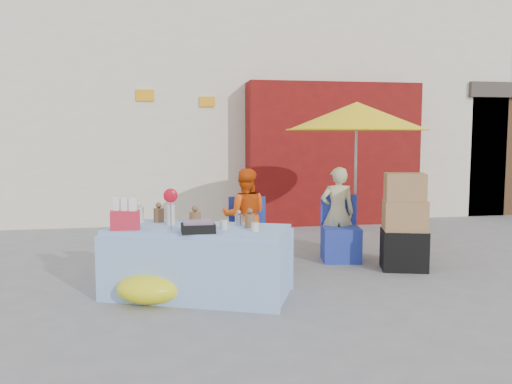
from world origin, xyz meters
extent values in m
plane|color=slate|center=(0.00, 0.00, 0.00)|extent=(80.00, 80.00, 0.00)
cube|color=silver|center=(0.00, 7.00, 2.25)|extent=(12.00, 5.00, 4.50)
cube|color=maroon|center=(2.20, 4.20, 1.30)|extent=(3.20, 0.60, 2.60)
cube|color=#4C331E|center=(6.50, 6.00, 1.20)|extent=(2.60, 3.00, 2.40)
cube|color=#3F3833|center=(6.50, 6.00, 2.55)|extent=(2.80, 3.20, 0.30)
cube|color=orange|center=(-1.20, 4.48, 2.35)|extent=(0.32, 0.04, 0.20)
cube|color=orange|center=(-0.10, 4.48, 2.25)|extent=(0.28, 0.04, 0.18)
cube|color=#9CBCFA|center=(-0.62, 0.03, 0.36)|extent=(1.97, 1.43, 0.71)
cube|color=#9CBCFA|center=(-0.78, -0.35, 0.33)|extent=(1.72, 0.73, 0.66)
cube|color=#9CBCFA|center=(-0.46, 0.42, 0.33)|extent=(1.72, 0.73, 0.66)
cylinder|color=beige|center=(-1.23, 0.44, 0.80)|extent=(0.14, 0.14, 0.17)
cylinder|color=brown|center=(-1.01, 0.45, 0.79)|extent=(0.15, 0.15, 0.15)
cylinder|color=beige|center=(-0.89, 0.25, 0.81)|extent=(0.12, 0.12, 0.21)
cylinder|color=brown|center=(-0.64, 0.24, 0.78)|extent=(0.16, 0.16, 0.13)
cylinder|color=#B2B2B7|center=(-0.20, 0.08, 0.77)|extent=(0.11, 0.11, 0.11)
cylinder|color=brown|center=(-0.11, -0.08, 0.78)|extent=(0.14, 0.14, 0.14)
cylinder|color=beige|center=(-0.38, -0.12, 0.75)|extent=(0.10, 0.10, 0.09)
cylinder|color=beige|center=(-0.09, -0.29, 0.75)|extent=(0.10, 0.10, 0.09)
sphere|color=brown|center=(-1.38, 0.24, 0.78)|extent=(0.14, 0.14, 0.14)
ellipsoid|color=red|center=(-0.90, -0.01, 1.05)|extent=(0.15, 0.10, 0.14)
cube|color=red|center=(-1.35, 0.03, 0.80)|extent=(0.31, 0.23, 0.19)
cube|color=black|center=(-0.65, -0.27, 0.75)|extent=(0.38, 0.33, 0.09)
cube|color=#213398|center=(0.08, 1.24, 0.23)|extent=(0.55, 0.54, 0.45)
cube|color=#213398|center=(0.12, 1.46, 0.65)|extent=(0.48, 0.12, 0.40)
cube|color=#213398|center=(1.33, 1.24, 0.23)|extent=(0.55, 0.54, 0.45)
cube|color=#213398|center=(1.37, 1.46, 0.65)|extent=(0.48, 0.12, 0.40)
imported|color=#EF510C|center=(0.08, 1.39, 0.61)|extent=(0.66, 0.56, 1.22)
imported|color=#C3B98A|center=(1.33, 1.39, 0.61)|extent=(0.49, 0.37, 1.23)
cylinder|color=gray|center=(1.63, 1.54, 1.00)|extent=(0.04, 0.04, 2.00)
cone|color=yellow|center=(1.63, 1.54, 1.90)|extent=(1.90, 1.90, 0.38)
cylinder|color=yellow|center=(1.63, 1.54, 1.72)|extent=(1.90, 1.90, 0.02)
cube|color=black|center=(1.94, 0.66, 0.24)|extent=(0.64, 0.57, 0.49)
cube|color=#9C6E46|center=(1.94, 0.66, 0.67)|extent=(0.60, 0.52, 0.37)
cube|color=#9C6E46|center=(1.92, 0.64, 1.02)|extent=(0.55, 0.47, 0.33)
ellipsoid|color=yellow|center=(-1.09, -0.14, 0.16)|extent=(0.84, 0.75, 0.31)
camera|label=1|loc=(-1.04, -5.43, 1.64)|focal=38.00mm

